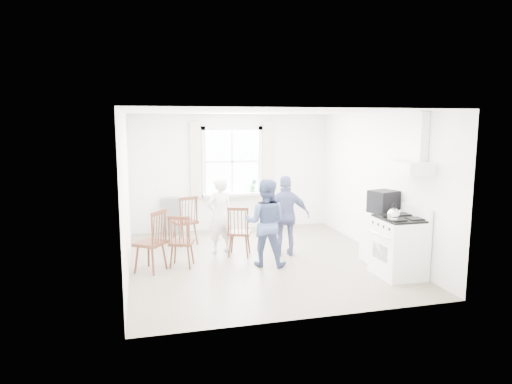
% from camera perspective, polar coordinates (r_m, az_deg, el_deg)
% --- Properties ---
extents(room_shell, '(4.62, 5.12, 2.64)m').
position_cam_1_polar(room_shell, '(7.91, 0.55, 0.53)').
color(room_shell, gray).
rests_on(room_shell, ground).
extents(window_assembly, '(1.88, 0.24, 1.70)m').
position_cam_1_polar(window_assembly, '(10.26, -2.98, 3.34)').
color(window_assembly, white).
rests_on(window_assembly, room_shell).
extents(range_hood, '(0.45, 0.76, 0.94)m').
position_cam_1_polar(range_hood, '(7.46, 18.98, 4.19)').
color(range_hood, white).
rests_on(range_hood, room_shell).
extents(shelf_unit, '(0.40, 0.30, 0.80)m').
position_cam_1_polar(shelf_unit, '(10.12, -10.60, -2.97)').
color(shelf_unit, gray).
rests_on(shelf_unit, ground).
extents(gas_stove, '(0.68, 0.76, 1.12)m').
position_cam_1_polar(gas_stove, '(7.61, 17.42, -6.50)').
color(gas_stove, white).
rests_on(gas_stove, ground).
extents(kettle, '(0.19, 0.19, 0.27)m').
position_cam_1_polar(kettle, '(7.24, 16.83, -2.72)').
color(kettle, silver).
rests_on(kettle, gas_stove).
extents(low_cabinet, '(0.50, 0.55, 0.90)m').
position_cam_1_polar(low_cabinet, '(8.23, 15.26, -5.49)').
color(low_cabinet, white).
rests_on(low_cabinet, ground).
extents(stereo_stack, '(0.51, 0.48, 0.38)m').
position_cam_1_polar(stereo_stack, '(8.05, 15.65, -1.17)').
color(stereo_stack, black).
rests_on(stereo_stack, low_cabinet).
extents(cardboard_box, '(0.27, 0.20, 0.16)m').
position_cam_1_polar(cardboard_box, '(8.02, 15.60, -1.99)').
color(cardboard_box, '#A57C50').
rests_on(cardboard_box, low_cabinet).
extents(windsor_chair_a, '(0.55, 0.54, 1.00)m').
position_cam_1_polar(windsor_chair_a, '(9.10, -8.60, -2.89)').
color(windsor_chair_a, '#482317').
rests_on(windsor_chair_a, ground).
extents(windsor_chair_b, '(0.48, 0.48, 0.91)m').
position_cam_1_polar(windsor_chair_b, '(7.72, -9.48, -5.43)').
color(windsor_chair_b, '#482317').
rests_on(windsor_chair_b, ground).
extents(windsor_chair_c, '(0.60, 0.60, 1.04)m').
position_cam_1_polar(windsor_chair_c, '(7.59, -12.44, -5.18)').
color(windsor_chair_c, '#482317').
rests_on(windsor_chair_c, ground).
extents(person_left, '(0.66, 0.66, 1.42)m').
position_cam_1_polar(person_left, '(8.53, -4.56, -2.90)').
color(person_left, white).
rests_on(person_left, ground).
extents(person_mid, '(0.95, 0.95, 1.49)m').
position_cam_1_polar(person_mid, '(7.73, 1.21, -3.85)').
color(person_mid, '#44537F').
rests_on(person_mid, ground).
extents(person_right, '(0.99, 0.99, 1.48)m').
position_cam_1_polar(person_right, '(8.32, 3.78, -3.01)').
color(person_right, navy).
rests_on(person_right, ground).
extents(potted_plant, '(0.19, 0.19, 0.30)m').
position_cam_1_polar(potted_plant, '(10.33, -0.35, 0.79)').
color(potted_plant, '#306C37').
rests_on(potted_plant, window_assembly).
extents(windsor_chair_d, '(0.51, 0.50, 0.94)m').
position_cam_1_polar(windsor_chair_d, '(8.23, -2.20, -4.29)').
color(windsor_chair_d, '#482317').
rests_on(windsor_chair_d, ground).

